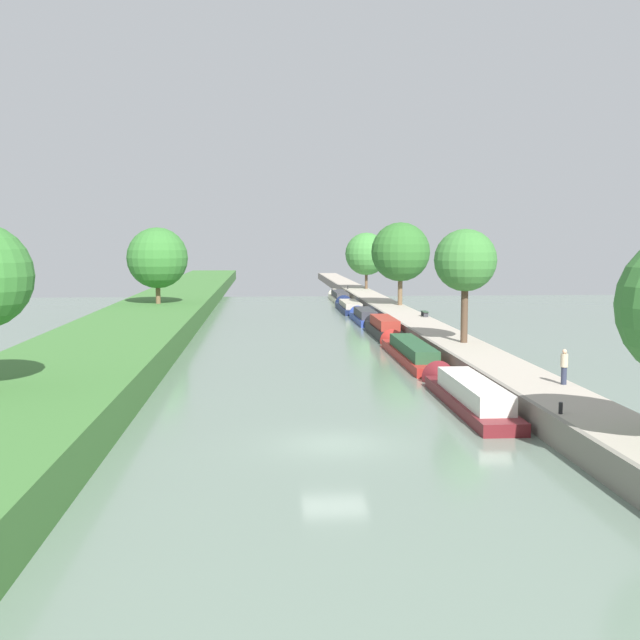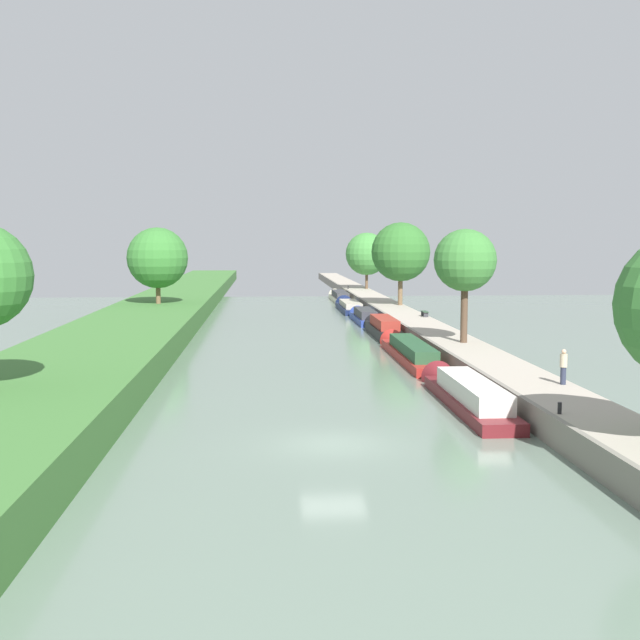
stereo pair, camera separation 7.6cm
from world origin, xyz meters
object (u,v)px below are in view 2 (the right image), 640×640
Objects in this scene: narrowboat_cream at (339,297)px; mooring_bollard_far at (348,287)px; narrowboat_red at (409,351)px; narrowboat_navy at (349,306)px; narrowboat_maroon at (466,393)px; person_walking at (563,366)px; park_bench at (425,313)px; narrowboat_black at (383,327)px; narrowboat_blue at (364,316)px; mooring_bollard_near at (560,408)px.

mooring_bollard_far reaches higher than narrowboat_cream.
narrowboat_red is 1.18× the size of narrowboat_navy.
person_walking reaches higher than narrowboat_maroon.
park_bench is (4.63, -19.31, 1.05)m from narrowboat_navy.
mooring_bollard_far is at bearing 91.96° from person_walking.
park_bench is at bearing 75.11° from narrowboat_red.
mooring_bollard_far reaches higher than narrowboat_maroon.
mooring_bollard_far reaches higher than narrowboat_black.
narrowboat_black reaches higher than narrowboat_red.
person_walking is at bearing -81.82° from narrowboat_black.
narrowboat_black is 29.18m from person_walking.
person_walking is at bearing -14.85° from narrowboat_maroon.
narrowboat_red is 56.30m from mooring_bollard_far.
person_walking reaches higher than narrowboat_red.
park_bench reaches higher than narrowboat_red.
mooring_bollard_far is (-2.47, 72.03, -0.65)m from person_walking.
narrowboat_red is 32.52× the size of mooring_bollard_far.
narrowboat_navy is 27.64× the size of mooring_bollard_far.
narrowboat_black is 6.29× the size of person_walking.
narrowboat_cream is at bearing 93.71° from person_walking.
narrowboat_black is 5.84m from park_bench.
narrowboat_black is at bearing -138.17° from park_bench.
narrowboat_blue is 12.37m from narrowboat_navy.
narrowboat_blue is 45.73m from mooring_bollard_near.
narrowboat_cream is 8.05× the size of person_walking.
narrowboat_navy is 13.87m from narrowboat_cream.
narrowboat_blue is (-0.07, 38.51, -0.04)m from narrowboat_maroon.
narrowboat_maroon is 27.82× the size of mooring_bollard_near.
person_walking reaches higher than mooring_bollard_far.
person_walking is (4.36, -39.64, 1.50)m from narrowboat_blue.
mooring_bollard_near is at bearing -88.02° from narrowboat_navy.
narrowboat_maroon is 0.86× the size of narrowboat_red.
narrowboat_blue reaches higher than narrowboat_red.
narrowboat_blue is (-0.02, 23.88, -0.01)m from narrowboat_red.
person_walking is 6.55m from mooring_bollard_near.
narrowboat_black reaches higher than narrowboat_blue.
narrowboat_black is at bearing -92.23° from mooring_bollard_far.
narrowboat_navy is at bearing 94.91° from person_walking.
narrowboat_cream is 8.91× the size of park_bench.
mooring_bollard_near is (1.88, -21.80, 0.84)m from narrowboat_red.
narrowboat_cream is at bearing 89.92° from narrowboat_red.
mooring_bollard_near reaches higher than narrowboat_cream.
narrowboat_cream is (0.09, 26.23, 0.01)m from narrowboat_blue.
narrowboat_black is 23.17m from narrowboat_navy.
narrowboat_black is 34.93m from mooring_bollard_near.
mooring_bollard_near reaches higher than narrowboat_red.
person_walking is at bearing -90.28° from park_bench.
narrowboat_navy is 0.93× the size of narrowboat_cream.
mooring_bollard_far is at bearing 87.77° from narrowboat_black.
narrowboat_black is 0.84× the size of narrowboat_navy.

